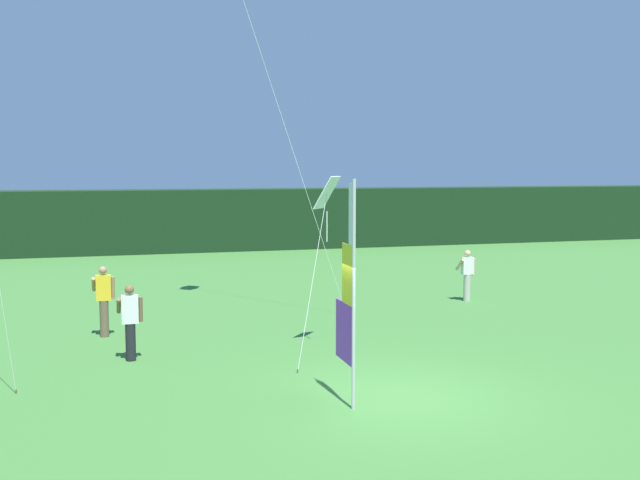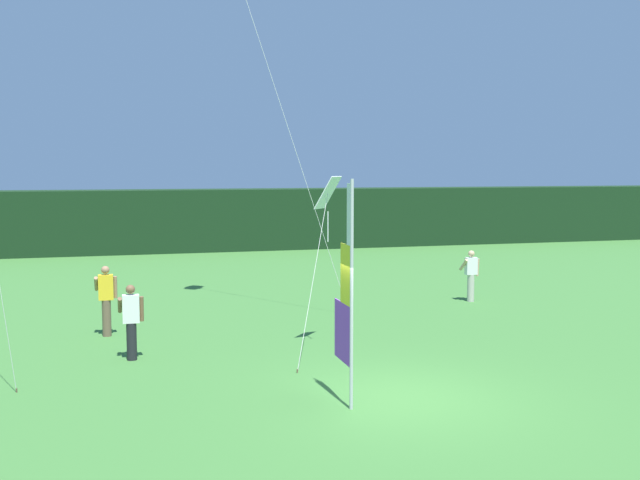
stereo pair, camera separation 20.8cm
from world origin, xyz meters
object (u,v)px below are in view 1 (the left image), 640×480
Objects in this scene: person_near_banner at (130,321)px; person_mid_field at (104,299)px; person_far_left at (467,274)px; kite_white_diamond_2 at (326,199)px; banner_flag at (348,298)px.

person_near_banner is 2.61m from person_mid_field.
kite_white_diamond_2 is at bearing -141.53° from person_far_left.
banner_flag is at bearing -58.15° from person_mid_field.
kite_white_diamond_2 is (4.38, -0.28, 2.61)m from person_near_banner.
banner_flag is 1.00× the size of kite_white_diamond_2.
banner_flag reaches higher than person_near_banner.
person_mid_field is at bearing 102.22° from person_near_banner.
person_mid_field is (-4.18, 6.73, -0.98)m from banner_flag.
person_near_banner reaches higher than person_far_left.
person_far_left is at bearing 51.95° from banner_flag.
banner_flag reaches higher than person_far_left.
person_near_banner is at bearing -77.78° from person_mid_field.
person_mid_field is 11.19m from person_far_left.
person_mid_field is 0.44× the size of kite_white_diamond_2.
banner_flag is 5.63m from person_near_banner.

